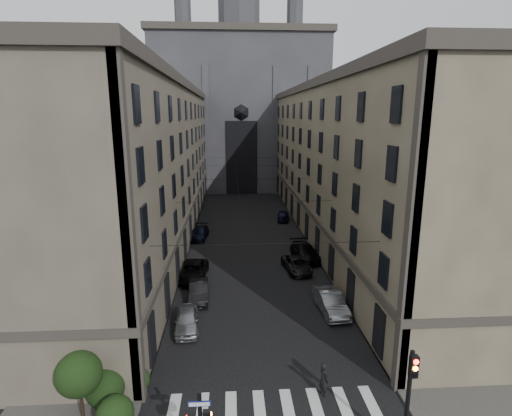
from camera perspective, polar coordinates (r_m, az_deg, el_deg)
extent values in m
cube|color=#383533|center=(51.73, -12.86, -4.04)|extent=(7.00, 80.00, 0.15)
cube|color=#383533|center=(52.57, 10.40, -3.64)|extent=(7.00, 80.00, 0.15)
cube|color=beige|center=(23.39, 2.60, -26.91)|extent=(11.00, 3.20, 0.01)
cube|color=#4E483C|center=(50.48, -16.75, 5.69)|extent=(13.00, 60.00, 18.00)
cube|color=#38332D|center=(50.23, -17.49, 16.38)|extent=(13.60, 60.60, 0.90)
cube|color=#38332D|center=(51.28, -16.40, 0.37)|extent=(13.40, 60.30, 0.50)
cube|color=brown|center=(51.58, 14.07, 6.00)|extent=(13.00, 60.00, 18.00)
cube|color=#38332D|center=(51.33, 14.67, 16.47)|extent=(13.60, 60.60, 0.90)
cube|color=#38332D|center=(52.36, 13.78, 0.79)|extent=(13.40, 60.30, 0.50)
cube|color=#2D2D33|center=(87.82, -2.32, 13.09)|extent=(34.00, 22.00, 30.00)
cube|color=#38332D|center=(89.17, -2.42, 23.10)|extent=(35.00, 23.00, 1.20)
cylinder|color=#2D2D33|center=(90.52, -2.47, 27.15)|extent=(8.40, 8.40, 14.00)
cone|color=#2D2D33|center=(87.92, -10.49, 27.05)|extent=(3.20, 3.20, 13.00)
cone|color=#2D2D33|center=(88.44, 5.62, 27.11)|extent=(3.20, 3.20, 13.00)
cube|color=black|center=(77.19, -2.07, 7.14)|extent=(6.00, 0.30, 14.00)
cube|color=orange|center=(18.80, -7.04, -27.26)|extent=(0.34, 0.24, 0.38)
cube|color=navy|center=(18.30, -8.10, -25.95)|extent=(0.95, 0.05, 0.24)
cylinder|color=black|center=(20.80, 20.82, -24.60)|extent=(0.20, 0.20, 5.20)
cube|color=black|center=(19.51, 21.61, -20.29)|extent=(0.34, 0.30, 1.00)
cylinder|color=#FF0C07|center=(19.22, 21.91, -19.73)|extent=(0.22, 0.05, 0.22)
cylinder|color=orange|center=(19.39, 21.82, -20.53)|extent=(0.22, 0.05, 0.22)
cylinder|color=black|center=(19.56, 21.73, -21.32)|extent=(0.22, 0.05, 0.22)
sphere|color=black|center=(22.60, -19.48, -26.00)|extent=(1.80, 1.80, 1.80)
sphere|color=black|center=(24.17, -20.75, -22.93)|extent=(2.00, 2.00, 2.00)
sphere|color=black|center=(24.78, -16.63, -22.45)|extent=(1.40, 1.40, 1.40)
cylinder|color=black|center=(23.28, -23.60, -24.16)|extent=(0.16, 0.16, 2.40)
sphere|color=black|center=(22.38, -24.00, -20.86)|extent=(2.20, 2.20, 2.20)
cylinder|color=black|center=(24.10, 1.51, -5.13)|extent=(14.00, 0.03, 0.03)
cylinder|color=black|center=(35.66, -0.20, 0.91)|extent=(14.00, 0.03, 0.03)
cylinder|color=black|center=(48.43, -1.12, 4.16)|extent=(14.00, 0.03, 0.03)
cylinder|color=black|center=(61.30, -1.66, 6.05)|extent=(14.00, 0.03, 0.03)
cylinder|color=black|center=(73.21, -1.99, 7.21)|extent=(14.00, 0.03, 0.03)
cylinder|color=black|center=(49.44, -2.68, 3.86)|extent=(0.03, 60.00, 0.03)
cylinder|color=black|center=(49.55, 0.34, 3.90)|extent=(0.03, 60.00, 0.03)
imported|color=gray|center=(30.13, -9.86, -15.48)|extent=(2.03, 4.36, 1.44)
imported|color=black|center=(34.30, -8.16, -11.68)|extent=(1.77, 4.52, 1.46)
imported|color=black|center=(38.45, -8.98, -8.88)|extent=(2.80, 5.52, 1.50)
imported|color=black|center=(50.32, -8.14, -3.55)|extent=(2.57, 5.16, 1.44)
imported|color=gray|center=(32.53, 10.61, -13.08)|extent=(2.08, 5.02, 1.62)
imported|color=black|center=(39.91, 5.83, -8.07)|extent=(2.81, 5.03, 1.33)
imported|color=black|center=(43.18, 7.02, -6.23)|extent=(2.91, 5.77, 1.61)
imported|color=black|center=(58.31, 3.89, -1.16)|extent=(2.17, 4.22, 1.38)
imported|color=black|center=(24.04, 9.68, -22.94)|extent=(0.68, 0.82, 1.94)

